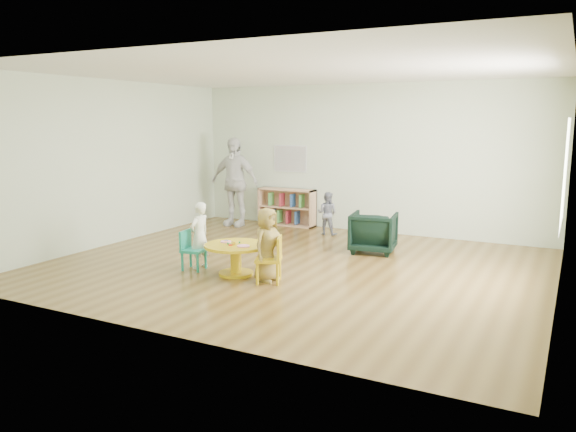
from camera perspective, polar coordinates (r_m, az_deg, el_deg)
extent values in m
plane|color=brown|center=(8.31, 0.64, -5.08)|extent=(7.00, 7.00, 0.00)
cube|color=silver|center=(8.06, 0.68, 14.19)|extent=(7.00, 6.00, 0.10)
cube|color=beige|center=(10.82, 7.87, 5.80)|extent=(7.00, 0.10, 2.80)
cube|color=beige|center=(5.57, -13.38, 2.00)|extent=(7.00, 0.10, 2.80)
cube|color=beige|center=(10.13, -17.39, 5.19)|extent=(0.10, 6.00, 2.80)
cube|color=beige|center=(7.21, 26.38, 2.96)|extent=(0.10, 6.00, 2.80)
cube|color=silver|center=(7.50, 26.34, 3.96)|extent=(0.02, 1.60, 1.30)
cylinder|color=gold|center=(7.83, -5.32, -4.55)|extent=(0.15, 0.15, 0.39)
cylinder|color=gold|center=(7.88, -5.30, -5.80)|extent=(0.48, 0.48, 0.04)
cylinder|color=gold|center=(7.78, -5.34, -3.01)|extent=(0.86, 0.86, 0.04)
cylinder|color=pink|center=(7.92, -6.33, -2.60)|extent=(0.15, 0.15, 0.02)
cylinder|color=pink|center=(7.62, -4.56, -3.06)|extent=(0.17, 0.17, 0.02)
cylinder|color=gold|center=(7.77, -5.54, -2.72)|extent=(0.11, 0.12, 0.04)
cylinder|color=#147432|center=(7.74, -6.14, -2.78)|extent=(0.05, 0.05, 0.02)
cylinder|color=#147432|center=(7.80, -4.96, -2.67)|extent=(0.05, 0.05, 0.02)
cube|color=#F43D17|center=(7.70, -5.87, -2.94)|extent=(0.07, 0.07, 0.02)
cube|color=orange|center=(7.91, -6.32, -2.60)|extent=(0.07, 0.07, 0.02)
cube|color=#1930C1|center=(7.96, -6.28, -2.53)|extent=(0.07, 0.07, 0.02)
cube|color=#147432|center=(7.74, -5.96, -2.88)|extent=(0.07, 0.07, 0.02)
cube|color=#1A947C|center=(8.14, -9.55, -3.46)|extent=(0.35, 0.35, 0.04)
cube|color=#1A947C|center=(8.17, -10.39, -2.34)|extent=(0.07, 0.31, 0.26)
cylinder|color=#1A947C|center=(8.34, -9.86, -4.23)|extent=(0.04, 0.04, 0.26)
cylinder|color=#1A947C|center=(8.13, -10.69, -4.61)|extent=(0.04, 0.04, 0.26)
cylinder|color=#1A947C|center=(8.23, -8.36, -4.38)|extent=(0.04, 0.04, 0.26)
cylinder|color=#1A947C|center=(8.02, -9.17, -4.78)|extent=(0.04, 0.04, 0.26)
cube|color=gold|center=(7.42, -1.98, -4.43)|extent=(0.43, 0.43, 0.04)
cube|color=gold|center=(7.36, -0.88, -3.21)|extent=(0.16, 0.32, 0.29)
cylinder|color=gold|center=(7.32, -1.07, -5.97)|extent=(0.04, 0.04, 0.29)
cylinder|color=gold|center=(7.57, -0.84, -5.43)|extent=(0.04, 0.04, 0.29)
cylinder|color=gold|center=(7.35, -3.14, -5.91)|extent=(0.04, 0.04, 0.29)
cylinder|color=gold|center=(7.60, -2.84, -5.38)|extent=(0.04, 0.04, 0.29)
cube|color=tan|center=(11.69, -2.67, 1.12)|extent=(0.03, 0.30, 0.75)
cube|color=tan|center=(11.16, 2.54, 0.70)|extent=(0.03, 0.30, 0.75)
cube|color=tan|center=(11.48, -0.13, -0.86)|extent=(1.20, 0.30, 0.03)
cube|color=tan|center=(11.37, -0.13, 2.71)|extent=(1.20, 0.30, 0.03)
cube|color=tan|center=(11.42, -0.13, 0.92)|extent=(1.14, 0.28, 0.03)
cube|color=tan|center=(11.54, 0.20, 1.01)|extent=(1.20, 0.02, 0.75)
cube|color=#A62C39|center=(11.64, -2.14, 0.11)|extent=(0.04, 0.18, 0.26)
cube|color=#2E58A3|center=(11.57, -1.49, 0.05)|extent=(0.04, 0.18, 0.26)
cube|color=#59B252|center=(11.50, -0.83, -0.01)|extent=(0.04, 0.18, 0.26)
cube|color=#A62C39|center=(11.41, 0.05, -0.08)|extent=(0.04, 0.18, 0.26)
cube|color=#2E58A3|center=(11.32, 0.95, -0.16)|extent=(0.04, 0.18, 0.26)
cube|color=#59B252|center=(11.54, -1.71, 1.76)|extent=(0.04, 0.18, 0.26)
cube|color=#A62C39|center=(11.42, -0.62, 1.68)|extent=(0.04, 0.18, 0.26)
cube|color=#2E58A3|center=(11.31, 0.50, 1.60)|extent=(0.04, 0.18, 0.26)
cube|color=#59B252|center=(11.22, 1.41, 1.53)|extent=(0.04, 0.18, 0.26)
cube|color=silver|center=(11.45, 0.23, 5.85)|extent=(0.74, 0.01, 0.54)
cube|color=red|center=(11.44, 0.22, 5.85)|extent=(0.70, 0.00, 0.50)
imported|color=black|center=(9.19, 8.68, -1.66)|extent=(0.80, 0.82, 0.65)
imported|color=white|center=(8.19, -8.97, -1.95)|extent=(0.26, 0.37, 0.97)
imported|color=yellow|center=(7.44, -2.14, -2.93)|extent=(0.36, 0.51, 0.99)
imported|color=#18203E|center=(10.50, 4.01, 0.27)|extent=(0.41, 0.32, 0.81)
imported|color=silver|center=(11.38, -5.49, 3.48)|extent=(1.06, 0.46, 1.79)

